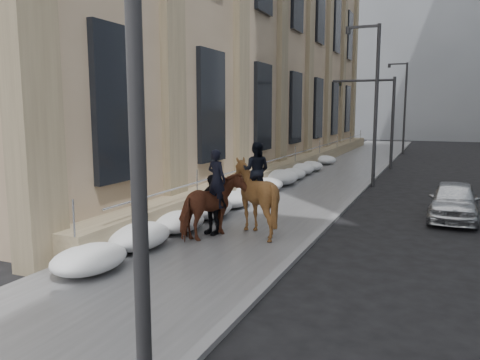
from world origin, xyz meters
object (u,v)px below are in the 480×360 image
at_px(mounted_horse_left, 213,204).
at_px(car_silver, 454,201).
at_px(pedestrian, 212,204).
at_px(mounted_horse_right, 255,194).

height_order(mounted_horse_left, car_silver, mounted_horse_left).
height_order(pedestrian, car_silver, pedestrian).
xyz_separation_m(pedestrian, car_silver, (6.78, 5.52, -0.35)).
height_order(mounted_horse_left, mounted_horse_right, mounted_horse_right).
distance_m(pedestrian, car_silver, 8.75).
relative_size(mounted_horse_left, pedestrian, 1.43).
relative_size(mounted_horse_right, pedestrian, 1.53).
distance_m(mounted_horse_left, pedestrian, 0.40).
xyz_separation_m(mounted_horse_right, pedestrian, (-1.13, -0.63, -0.30)).
height_order(mounted_horse_right, car_silver, mounted_horse_right).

